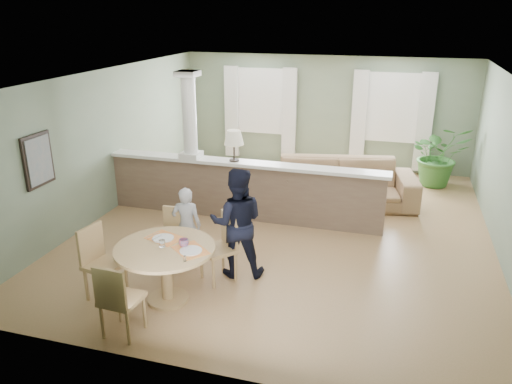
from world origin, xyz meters
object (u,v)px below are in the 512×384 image
(child_person, at_px, (187,226))
(man_person, at_px, (237,223))
(dining_table, at_px, (166,258))
(chair_side, at_px, (100,259))
(houseplant, at_px, (439,155))
(sofa, at_px, (338,183))
(chair_far_boy, at_px, (174,234))
(chair_near, at_px, (117,298))
(chair_far_man, at_px, (223,244))

(child_person, height_order, man_person, man_person)
(dining_table, bearing_deg, chair_side, -170.68)
(man_person, bearing_deg, houseplant, -136.08)
(sofa, distance_m, child_person, 3.67)
(chair_far_boy, height_order, child_person, child_person)
(houseplant, distance_m, child_person, 6.26)
(chair_near, bearing_deg, sofa, -106.91)
(chair_far_man, xyz_separation_m, chair_side, (-1.42, -0.92, 0.02))
(chair_near, distance_m, man_person, 2.07)
(sofa, distance_m, chair_far_boy, 3.86)
(chair_far_man, height_order, chair_near, chair_far_man)
(dining_table, xyz_separation_m, man_person, (0.67, 0.96, 0.19))
(sofa, relative_size, chair_side, 2.98)
(chair_far_boy, height_order, man_person, man_person)
(chair_far_boy, relative_size, chair_near, 0.93)
(houseplant, distance_m, chair_far_man, 6.12)
(chair_far_man, bearing_deg, chair_far_boy, -152.29)
(chair_near, bearing_deg, chair_far_man, -109.39)
(dining_table, relative_size, man_person, 0.80)
(chair_near, bearing_deg, houseplant, -115.87)
(chair_far_boy, relative_size, man_person, 0.55)
(houseplant, xyz_separation_m, dining_table, (-3.70, -5.99, -0.05))
(chair_side, bearing_deg, man_person, -43.90)
(dining_table, height_order, child_person, child_person)
(chair_far_man, bearing_deg, man_person, 89.38)
(houseplant, height_order, child_person, houseplant)
(chair_far_boy, relative_size, chair_side, 0.89)
(sofa, distance_m, chair_side, 5.11)
(sofa, height_order, houseplant, houseplant)
(child_person, bearing_deg, chair_far_man, 143.60)
(chair_far_man, bearing_deg, houseplant, 98.82)
(dining_table, xyz_separation_m, chair_near, (-0.20, -0.90, -0.10))
(houseplant, relative_size, chair_far_man, 1.39)
(dining_table, height_order, chair_far_boy, chair_far_boy)
(dining_table, bearing_deg, man_person, 55.15)
(dining_table, bearing_deg, houseplant, 58.34)
(dining_table, relative_size, child_person, 1.08)
(chair_far_man, relative_size, chair_side, 0.97)
(dining_table, height_order, man_person, man_person)
(houseplant, distance_m, chair_far_boy, 6.46)
(dining_table, distance_m, man_person, 1.19)
(houseplant, height_order, chair_far_boy, houseplant)
(chair_far_boy, distance_m, child_person, 0.23)
(sofa, height_order, chair_far_boy, chair_far_boy)
(chair_side, height_order, child_person, child_person)
(child_person, bearing_deg, sofa, -133.32)
(chair_near, distance_m, chair_side, 1.03)
(dining_table, distance_m, child_person, 1.10)
(houseplant, height_order, man_person, man_person)
(houseplant, xyz_separation_m, chair_far_man, (-3.19, -5.22, -0.14))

